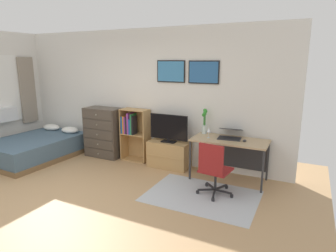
# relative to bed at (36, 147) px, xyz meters

# --- Properties ---
(ground_plane) EXTENTS (7.20, 7.20, 0.00)m
(ground_plane) POSITION_rel_bed_xyz_m (2.10, -1.40, -0.23)
(ground_plane) COLOR tan
(wall_back_with_posters) EXTENTS (6.12, 0.09, 2.70)m
(wall_back_with_posters) POSITION_rel_bed_xyz_m (2.11, 1.03, 1.13)
(wall_back_with_posters) COLOR silver
(wall_back_with_posters) RESTS_ON ground_plane
(area_rug) EXTENTS (1.70, 1.20, 0.01)m
(area_rug) POSITION_rel_bed_xyz_m (3.87, -0.16, -0.22)
(area_rug) COLOR #B2B7BC
(area_rug) RESTS_ON ground_plane
(bed) EXTENTS (1.44, 1.98, 0.57)m
(bed) POSITION_rel_bed_xyz_m (0.00, 0.00, 0.00)
(bed) COLOR brown
(bed) RESTS_ON ground_plane
(dresser) EXTENTS (0.81, 0.46, 1.08)m
(dresser) POSITION_rel_bed_xyz_m (1.26, 0.75, 0.31)
(dresser) COLOR #4C4238
(dresser) RESTS_ON ground_plane
(bookshelf) EXTENTS (0.59, 0.30, 1.10)m
(bookshelf) POSITION_rel_bed_xyz_m (1.98, 0.82, 0.42)
(bookshelf) COLOR tan
(bookshelf) RESTS_ON ground_plane
(tv_stand) EXTENTS (0.81, 0.41, 0.52)m
(tv_stand) POSITION_rel_bed_xyz_m (2.85, 0.77, 0.03)
(tv_stand) COLOR tan
(tv_stand) RESTS_ON ground_plane
(television) EXTENTS (0.79, 0.16, 0.55)m
(television) POSITION_rel_bed_xyz_m (2.85, 0.75, 0.56)
(television) COLOR black
(television) RESTS_ON tv_stand
(desk) EXTENTS (1.29, 0.63, 0.74)m
(desk) POSITION_rel_bed_xyz_m (4.07, 0.74, 0.38)
(desk) COLOR tan
(desk) RESTS_ON ground_plane
(office_chair) EXTENTS (0.57, 0.58, 0.86)m
(office_chair) POSITION_rel_bed_xyz_m (4.02, -0.06, 0.23)
(office_chair) COLOR #232326
(office_chair) RESTS_ON ground_plane
(laptop) EXTENTS (0.43, 0.46, 0.17)m
(laptop) POSITION_rel_bed_xyz_m (4.04, 0.78, 0.58)
(laptop) COLOR #333338
(laptop) RESTS_ON desk
(computer_mouse) EXTENTS (0.06, 0.10, 0.03)m
(computer_mouse) POSITION_rel_bed_xyz_m (4.32, 0.64, 0.53)
(computer_mouse) COLOR #262628
(computer_mouse) RESTS_ON desk
(bamboo_vase) EXTENTS (0.10, 0.10, 0.47)m
(bamboo_vase) POSITION_rel_bed_xyz_m (3.53, 0.86, 0.75)
(bamboo_vase) COLOR silver
(bamboo_vase) RESTS_ON desk
(wine_glass) EXTENTS (0.07, 0.07, 0.18)m
(wine_glass) POSITION_rel_bed_xyz_m (3.70, 0.61, 0.65)
(wine_glass) COLOR silver
(wine_glass) RESTS_ON desk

